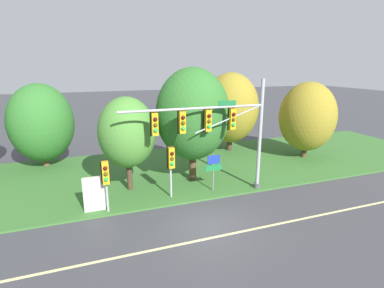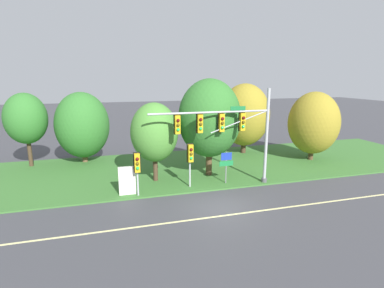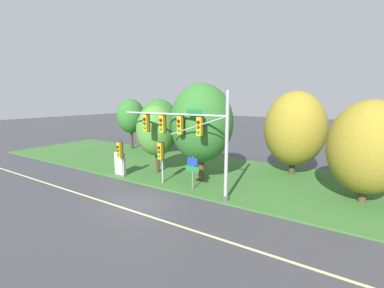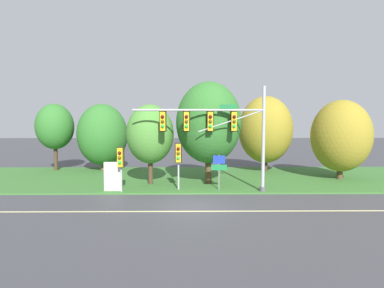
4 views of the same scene
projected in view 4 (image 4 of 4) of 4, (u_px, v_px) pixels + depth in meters
name	position (u px, v px, depth m)	size (l,w,h in m)	color
ground_plane	(193.00, 205.00, 16.68)	(160.00, 160.00, 0.00)	#3D3D42
lane_stripe	(193.00, 211.00, 15.48)	(36.00, 0.16, 0.01)	beige
grass_verge	(191.00, 178.00, 24.90)	(48.00, 11.50, 0.10)	#386B2D
traffic_signal_mast	(219.00, 127.00, 19.36)	(8.68, 0.49, 6.86)	#9EA0A5
pedestrian_signal_near_kerb	(120.00, 160.00, 19.21)	(0.46, 0.55, 2.95)	#9EA0A5
pedestrian_signal_further_along	(178.00, 156.00, 19.88)	(0.46, 0.55, 3.16)	#9EA0A5
route_sign_post	(219.00, 167.00, 20.09)	(1.06, 0.08, 2.35)	slate
tree_nearest_road	(55.00, 127.00, 28.38)	(3.46, 3.46, 6.34)	#423021
tree_left_of_mast	(103.00, 135.00, 28.66)	(4.71, 4.71, 6.34)	brown
tree_behind_signpost	(150.00, 134.00, 21.88)	(3.46, 3.46, 5.85)	#423021
tree_mid_verge	(209.00, 123.00, 22.09)	(4.81, 4.81, 7.52)	#4C3823
tree_tall_centre	(265.00, 130.00, 27.87)	(4.96, 4.96, 7.00)	#423021
tree_right_far	(341.00, 136.00, 23.89)	(4.57, 4.57, 6.33)	#4C3823
info_kiosk	(113.00, 176.00, 19.82)	(1.10, 0.24, 1.90)	beige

